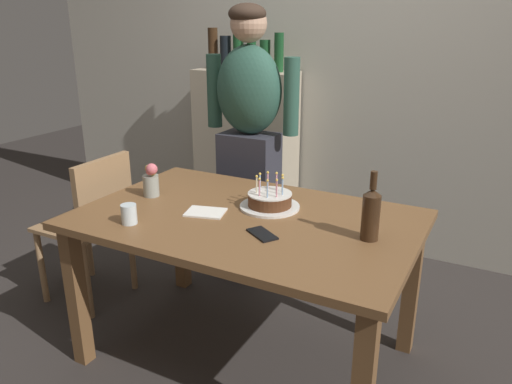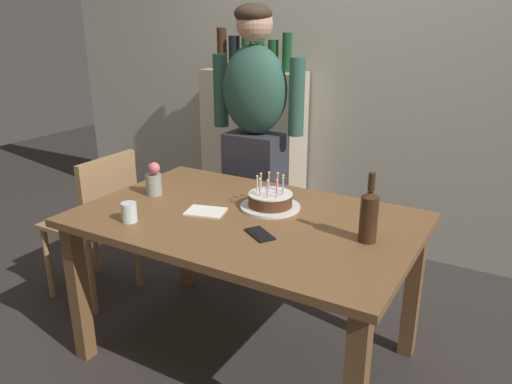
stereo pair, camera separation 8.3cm
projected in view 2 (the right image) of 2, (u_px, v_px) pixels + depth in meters
name	position (u px, v px, depth m)	size (l,w,h in m)	color
ground_plane	(247.00, 353.00, 2.46)	(10.00, 10.00, 0.00)	#332D2B
back_wall	(366.00, 62.00, 3.29)	(5.20, 0.10, 2.60)	beige
dining_table	(246.00, 236.00, 2.25)	(1.50, 0.96, 0.74)	brown
birthday_cake	(270.00, 201.00, 2.30)	(0.28, 0.28, 0.16)	white
water_glass_near	(129.00, 212.00, 2.14)	(0.07, 0.07, 0.09)	silver
wine_bottle	(369.00, 215.00, 1.93)	(0.07, 0.07, 0.28)	#382314
cell_phone	(260.00, 234.00, 2.02)	(0.14, 0.07, 0.01)	black
napkin_stack	(206.00, 212.00, 2.25)	(0.17, 0.13, 0.01)	white
flower_vase	(154.00, 179.00, 2.45)	(0.09, 0.08, 0.17)	#999E93
person_man_bearded	(255.00, 141.00, 3.00)	(0.61, 0.27, 1.66)	#33333D
dining_chair	(99.00, 215.00, 2.81)	(0.42, 0.42, 0.87)	#A37A51
shelf_cabinet	(253.00, 152.00, 3.69)	(0.74, 0.30, 1.52)	tan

